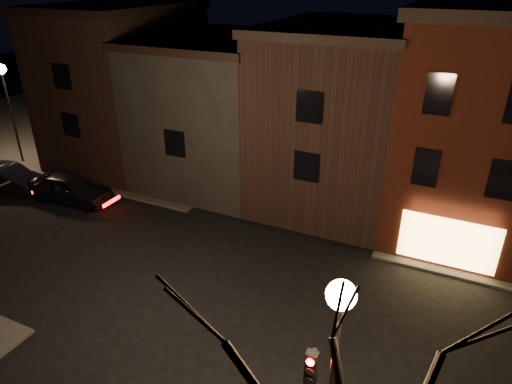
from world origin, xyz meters
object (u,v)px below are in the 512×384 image
(parked_car_a, at_px, (71,188))
(parked_car_b, at_px, (9,178))
(street_lamp_far, at_px, (5,87))
(street_lamp_near, at_px, (337,340))

(parked_car_a, height_order, parked_car_b, parked_car_a)
(street_lamp_far, height_order, parked_car_b, street_lamp_far)
(street_lamp_near, height_order, street_lamp_far, same)
(parked_car_a, bearing_deg, street_lamp_near, -123.02)
(street_lamp_far, xyz_separation_m, parked_car_a, (7.39, -2.77, -4.36))
(street_lamp_near, relative_size, street_lamp_far, 1.00)
(street_lamp_near, xyz_separation_m, street_lamp_far, (-25.20, 12.20, 0.00))
(street_lamp_near, distance_m, street_lamp_far, 28.00)
(street_lamp_near, distance_m, parked_car_a, 20.62)
(street_lamp_far, distance_m, parked_car_b, 6.18)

